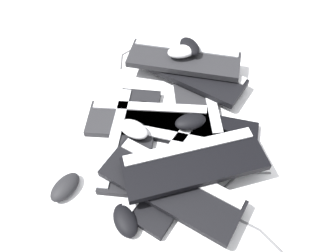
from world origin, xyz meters
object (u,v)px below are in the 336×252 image
(keyboard_7, at_px, (171,187))
(mouse_1, at_px, (65,187))
(keyboard_0, at_px, (195,93))
(keyboard_5, at_px, (190,72))
(keyboard_3, at_px, (177,170))
(keyboard_2, at_px, (131,137))
(keyboard_6, at_px, (184,59))
(mouse_2, at_px, (190,46))
(keyboard_4, at_px, (194,130))
(mouse_0, at_px, (191,121))
(mouse_4, at_px, (126,220))
(keyboard_8, at_px, (194,163))
(keyboard_1, at_px, (149,120))
(mouse_3, at_px, (134,129))
(mouse_5, at_px, (181,51))

(keyboard_7, bearing_deg, mouse_1, 107.98)
(keyboard_0, xyz_separation_m, keyboard_5, (0.08, 0.04, 0.03))
(keyboard_3, bearing_deg, keyboard_0, 7.90)
(keyboard_2, bearing_deg, keyboard_6, -9.54)
(mouse_2, bearing_deg, keyboard_4, 155.87)
(mouse_0, bearing_deg, keyboard_6, -103.32)
(keyboard_3, height_order, mouse_2, mouse_2)
(mouse_0, bearing_deg, keyboard_5, -108.43)
(keyboard_2, xyz_separation_m, mouse_1, (-0.25, 0.11, 0.01))
(keyboard_7, bearing_deg, mouse_4, 145.33)
(keyboard_4, relative_size, keyboard_8, 1.02)
(keyboard_4, bearing_deg, keyboard_8, -163.82)
(keyboard_3, height_order, keyboard_4, same)
(keyboard_7, xyz_separation_m, mouse_0, (0.26, 0.02, 0.01))
(mouse_1, bearing_deg, keyboard_1, -10.93)
(keyboard_3, relative_size, keyboard_6, 1.01)
(keyboard_1, distance_m, mouse_0, 0.16)
(keyboard_1, bearing_deg, keyboard_2, 162.20)
(keyboard_3, distance_m, mouse_0, 0.18)
(keyboard_1, relative_size, keyboard_5, 1.00)
(mouse_4, bearing_deg, keyboard_5, 134.78)
(keyboard_6, bearing_deg, keyboard_5, -128.99)
(keyboard_4, bearing_deg, mouse_4, 167.03)
(keyboard_0, relative_size, mouse_4, 4.20)
(keyboard_7, bearing_deg, keyboard_1, 36.03)
(keyboard_8, xyz_separation_m, mouse_3, (0.07, 0.24, -0.02))
(keyboard_5, distance_m, mouse_3, 0.36)
(mouse_1, bearing_deg, keyboard_7, -60.19)
(keyboard_8, xyz_separation_m, mouse_2, (0.48, 0.17, 0.04))
(keyboard_1, height_order, mouse_1, mouse_1)
(keyboard_5, bearing_deg, keyboard_0, -149.92)
(mouse_2, bearing_deg, mouse_3, 125.65)
(mouse_3, xyz_separation_m, mouse_4, (-0.29, -0.10, -0.03))
(keyboard_5, height_order, mouse_3, mouse_3)
(keyboard_3, bearing_deg, keyboard_5, 12.29)
(keyboard_2, height_order, mouse_0, mouse_0)
(keyboard_4, height_order, keyboard_7, keyboard_7)
(keyboard_3, bearing_deg, mouse_2, 13.81)
(keyboard_1, bearing_deg, mouse_4, -168.01)
(keyboard_0, height_order, mouse_5, mouse_5)
(mouse_0, bearing_deg, keyboard_0, -114.67)
(mouse_3, bearing_deg, keyboard_3, -8.64)
(keyboard_0, bearing_deg, keyboard_6, 37.50)
(keyboard_6, distance_m, mouse_2, 0.05)
(keyboard_1, bearing_deg, mouse_1, 157.24)
(keyboard_7, height_order, mouse_5, mouse_5)
(keyboard_1, height_order, keyboard_6, keyboard_6)
(keyboard_0, xyz_separation_m, mouse_0, (-0.17, -0.03, 0.04))
(keyboard_8, relative_size, mouse_3, 4.05)
(keyboard_2, distance_m, mouse_3, 0.04)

